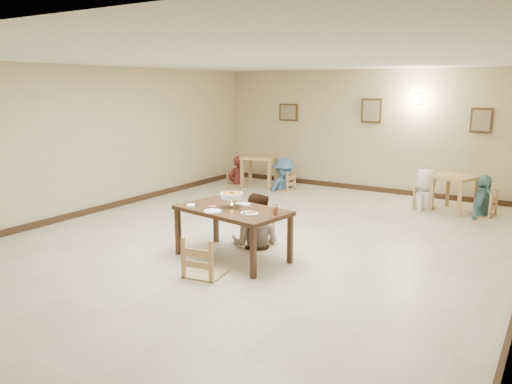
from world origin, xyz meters
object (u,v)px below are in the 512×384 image
Objects in this scene: bg_diner_a at (237,156)px; bg_diner_c at (427,169)px; bg_chair_ll at (237,168)px; bg_diner_d at (485,175)px; drink_glass at (275,210)px; bg_table_left at (260,161)px; main_diner at (256,193)px; chair_near at (205,237)px; bg_chair_lr at (284,172)px; bg_chair_rr at (484,192)px; main_table at (232,214)px; bg_table_right at (455,182)px; bg_chair_rl at (426,187)px; curry_warmer at (232,196)px; bg_diner_b at (284,158)px; chair_far at (259,218)px.

bg_diner_c reaches higher than bg_diner_a.
bg_diner_d is (6.07, -0.05, 0.38)m from bg_chair_ll.
drink_glass is 0.14× the size of bg_table_left.
main_diner is 1.03× the size of bg_diner_c.
drink_glass reaches higher than bg_table_left.
chair_near is at bearing -13.39° from bg_diner_c.
bg_chair_rr is (4.65, -0.08, 0.02)m from bg_chair_lr.
bg_diner_a is at bearing 132.46° from main_table.
bg_table_right is 1.05× the size of bg_chair_rl.
bg_chair_lr is at bearing -70.91° from bg_chair_ll.
bg_chair_rr reaches higher than bg_chair_rl.
bg_chair_rr is at bearing 66.55° from drink_glass.
curry_warmer is at bearing -20.16° from bg_chair_rr.
bg_chair_ll is 0.99× the size of bg_chair_rl.
bg_diner_b is (-1.83, 4.93, 0.12)m from main_table.
bg_table_right is 4.08m from bg_diner_b.
main_diner is at bearing -145.14° from bg_diner_b.
chair_far is at bearing 101.52° from main_table.
chair_far is 2.32× the size of curry_warmer.
bg_chair_ll is 6.08m from bg_diner_d.
drink_glass is at bearing -140.62° from bg_diner_b.
curry_warmer is 0.41× the size of bg_chair_rl.
bg_chair_lr is (-1.78, 4.88, -0.50)m from curry_warmer.
main_table is at bearing -62.59° from bg_table_left.
drink_glass is 0.15× the size of bg_table_right.
bg_diner_c is at bearing 78.99° from drink_glass.
bg_diner_a is (-3.20, 4.07, 0.33)m from chair_far.
bg_diner_c reaches higher than bg_diner_b.
bg_diner_b reaches higher than drink_glass.
bg_diner_c is (3.50, -0.06, 0.03)m from bg_diner_b.
bg_diner_b is at bearing -88.42° from bg_diner_c.
bg_diner_d reaches higher than bg_diner_a.
drink_glass reaches higher than bg_table_right.
bg_table_left is 0.74m from bg_chair_lr.
main_diner is 1.82× the size of bg_table_right.
bg_diner_b is (-1.79, 4.11, 0.38)m from chair_far.
drink_glass is at bearing 163.31° from bg_chair_rl.
bg_diner_b reaches higher than bg_chair_rl.
chair_far is at bearing 26.18° from bg_chair_lr.
main_diner is at bearing -24.15° from bg_chair_rr.
bg_diner_d is (4.65, -0.08, 0.01)m from bg_diner_b.
bg_table_left is 1.13× the size of bg_chair_ll.
bg_chair_lr is 0.55× the size of bg_diner_c.
bg_diner_c is (0.94, 4.85, -0.00)m from drink_glass.
bg_chair_rl is (1.72, 4.81, -0.51)m from curry_warmer.
bg_table_right is 5.49m from bg_diner_a.
bg_table_right is 1.03× the size of bg_chair_lr.
chair_near is (0.10, -1.58, 0.10)m from chair_far.
bg_chair_rr is (2.87, 4.80, -0.48)m from curry_warmer.
main_table is at bearing 49.89° from bg_diner_a.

